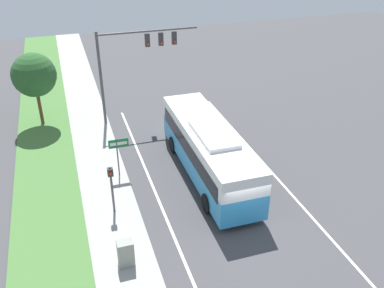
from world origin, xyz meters
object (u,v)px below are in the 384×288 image
bus (208,149)px  pedestrian_signal (111,183)px  utility_cabinet (126,253)px  signal_gantry (134,54)px  street_sign (118,150)px

bus → pedestrian_signal: bus is taller
utility_cabinet → signal_gantry: bearing=76.6°
bus → street_sign: size_ratio=4.22×
utility_cabinet → street_sign: bearing=82.7°
street_sign → utility_cabinet: (-0.95, -7.37, -1.03)m
signal_gantry → pedestrian_signal: (-3.44, -10.70, -3.15)m
bus → utility_cabinet: size_ratio=8.34×
bus → pedestrian_signal: 6.19m
signal_gantry → utility_cabinet: 15.69m
street_sign → signal_gantry: bearing=70.7°
street_sign → utility_cabinet: 7.50m
signal_gantry → bus: bearing=-74.4°
bus → utility_cabinet: (-5.95, -5.91, -1.04)m
utility_cabinet → pedestrian_signal: bearing=89.0°
pedestrian_signal → utility_cabinet: (-0.07, -3.97, -1.13)m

